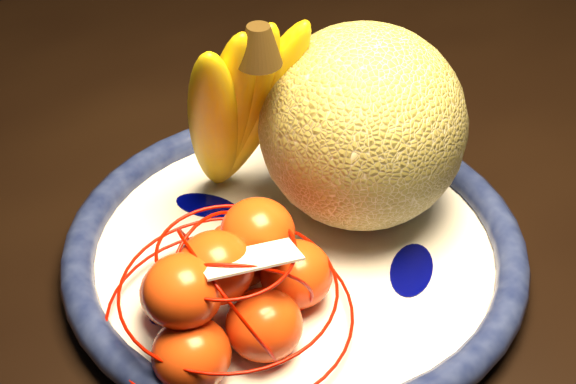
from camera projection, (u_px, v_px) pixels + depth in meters
dining_table at (173, 261)px, 0.87m from camera, size 1.58×0.96×0.79m
fruit_bowl at (295, 249)px, 0.74m from camera, size 0.39×0.39×0.03m
cantaloupe at (362, 127)px, 0.73m from camera, size 0.17×0.17×0.17m
banana_bunch at (235, 104)px, 0.72m from camera, size 0.14×0.13×0.21m
mandarin_bag at (229, 287)px, 0.65m from camera, size 0.20×0.20×0.12m
price_tag at (250, 259)px, 0.61m from camera, size 0.08×0.04×0.01m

